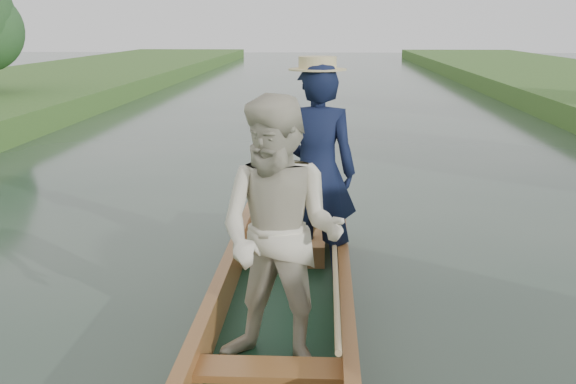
{
  "coord_description": "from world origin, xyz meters",
  "views": [
    {
      "loc": [
        0.34,
        -5.79,
        2.44
      ],
      "look_at": [
        0.0,
        0.6,
        0.95
      ],
      "focal_mm": 45.0,
      "sensor_mm": 36.0,
      "label": 1
    }
  ],
  "objects": [
    {
      "name": "ground",
      "position": [
        0.0,
        0.0,
        0.0
      ],
      "size": [
        120.0,
        120.0,
        0.0
      ],
      "primitive_type": "plane",
      "color": "#283D30",
      "rests_on": "ground"
    },
    {
      "name": "punt",
      "position": [
        0.08,
        -0.19,
        0.78
      ],
      "size": [
        1.19,
        5.0,
        2.14
      ],
      "color": "#13321E",
      "rests_on": "ground"
    },
    {
      "name": "trees_far",
      "position": [
        1.53,
        7.25,
        2.39
      ],
      "size": [
        22.77,
        14.22,
        4.28
      ],
      "color": "#47331E",
      "rests_on": "ground"
    }
  ]
}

